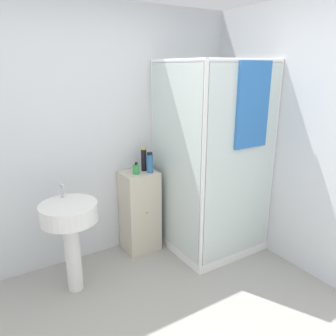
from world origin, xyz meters
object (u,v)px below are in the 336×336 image
at_px(soap_dispenser, 136,169).
at_px(shampoo_bottle_blue, 150,163).
at_px(sink, 70,224).
at_px(shampoo_bottle_tall_black, 144,159).

xyz_separation_m(soap_dispenser, shampoo_bottle_blue, (0.14, -0.03, 0.05)).
xyz_separation_m(sink, shampoo_bottle_tall_black, (0.89, 0.33, 0.36)).
bearing_deg(sink, shampoo_bottle_blue, 14.77).
xyz_separation_m(sink, soap_dispenser, (0.77, 0.27, 0.29)).
relative_size(soap_dispenser, shampoo_bottle_tall_black, 0.51).
height_order(shampoo_bottle_tall_black, shampoo_bottle_blue, shampoo_bottle_tall_black).
relative_size(sink, shampoo_bottle_blue, 4.49).
height_order(soap_dispenser, shampoo_bottle_tall_black, shampoo_bottle_tall_black).
xyz_separation_m(sink, shampoo_bottle_blue, (0.91, 0.24, 0.34)).
distance_m(shampoo_bottle_tall_black, shampoo_bottle_blue, 0.10).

